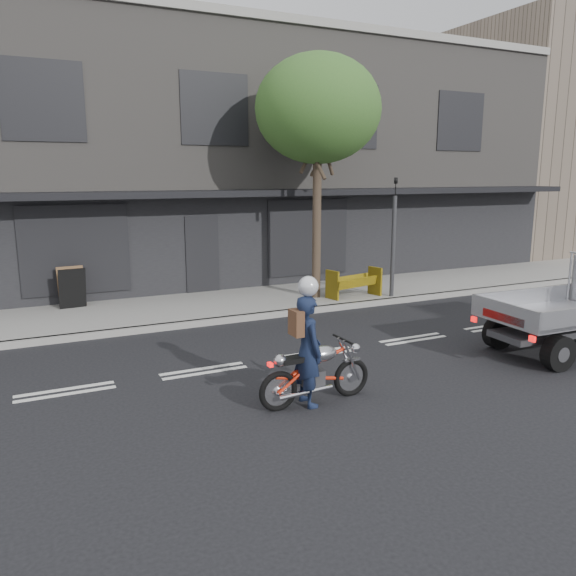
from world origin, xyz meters
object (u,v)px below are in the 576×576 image
at_px(traffic_light_pole, 393,244).
at_px(rider, 308,351).
at_px(motorcycle, 316,371).
at_px(street_tree, 318,110).
at_px(construction_barrier, 358,284).
at_px(sandwich_board, 72,289).

bearing_deg(traffic_light_pole, rider, -135.13).
bearing_deg(rider, motorcycle, -91.60).
bearing_deg(motorcycle, street_tree, 60.32).
bearing_deg(street_tree, rider, -119.12).
distance_m(construction_barrier, sandwich_board, 7.66).
bearing_deg(sandwich_board, rider, -75.57).
height_order(street_tree, sandwich_board, street_tree).
height_order(traffic_light_pole, sandwich_board, traffic_light_pole).
relative_size(rider, sandwich_board, 1.67).
distance_m(traffic_light_pole, rider, 7.87).
bearing_deg(rider, sandwich_board, 18.39).
height_order(street_tree, rider, street_tree).
distance_m(traffic_light_pole, sandwich_board, 8.75).
bearing_deg(motorcycle, rider, 178.40).
relative_size(motorcycle, rider, 1.12).
height_order(street_tree, motorcycle, street_tree).
xyz_separation_m(motorcycle, rider, (-0.15, -0.00, 0.36)).
bearing_deg(street_tree, motorcycle, -118.07).
bearing_deg(sandwich_board, traffic_light_pole, -20.79).
height_order(street_tree, traffic_light_pole, street_tree).
xyz_separation_m(traffic_light_pole, motorcycle, (-5.40, -5.52, -1.13)).
xyz_separation_m(construction_barrier, sandwich_board, (-7.36, 2.13, 0.11)).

